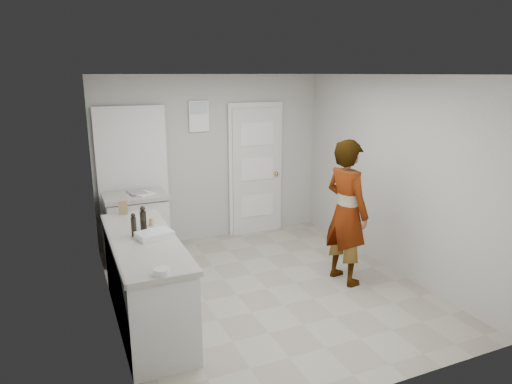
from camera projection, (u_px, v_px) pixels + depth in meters
name	position (u px, v px, depth m)	size (l,w,h in m)	color
ground	(267.00, 289.00, 5.49)	(4.00, 4.00, 0.00)	gray
room_shell	(203.00, 175.00, 6.89)	(4.00, 4.00, 4.00)	#A7A59E
main_counter	(146.00, 284.00, 4.64)	(0.64, 1.96, 0.93)	silver
side_counter	(138.00, 229.00, 6.27)	(0.84, 0.61, 0.93)	silver
person	(346.00, 212.00, 5.50)	(0.65, 0.43, 1.78)	silver
cake_mix_box	(123.00, 207.00, 5.27)	(0.10, 0.05, 0.17)	#876243
spice_jar	(151.00, 222.00, 4.90)	(0.06, 0.06, 0.09)	tan
oil_cruet_a	(143.00, 219.00, 4.73)	(0.07, 0.07, 0.26)	black
oil_cruet_b	(134.00, 225.00, 4.56)	(0.05, 0.05, 0.24)	black
baking_dish	(155.00, 235.00, 4.55)	(0.38, 0.31, 0.06)	silver
egg_bowl	(162.00, 271.00, 3.71)	(0.13, 0.13, 0.05)	silver
papers	(142.00, 193.00, 6.20)	(0.25, 0.32, 0.01)	white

